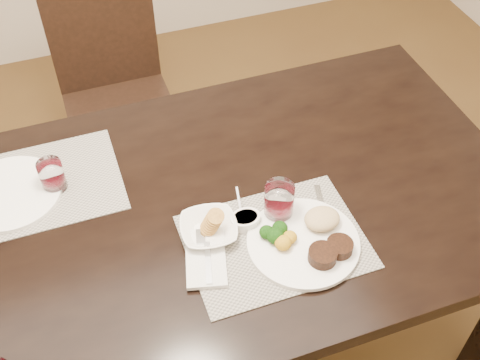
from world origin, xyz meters
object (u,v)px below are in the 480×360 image
object	(u,v)px
cracker_bowl	(209,229)
wine_glass_near	(279,203)
steak_knife	(334,223)
dinner_plate	(309,239)
far_plate	(10,193)
chair_far	(115,86)

from	to	relation	value
cracker_bowl	wine_glass_near	bearing A→B (deg)	-0.32
steak_knife	wine_glass_near	bearing A→B (deg)	161.67
wine_glass_near	steak_knife	bearing A→B (deg)	-32.35
cracker_bowl	steak_knife	bearing A→B (deg)	-14.21
steak_knife	wine_glass_near	size ratio (longest dim) A/B	2.00
dinner_plate	far_plate	bearing A→B (deg)	147.88
chair_far	dinner_plate	size ratio (longest dim) A/B	3.06
steak_knife	cracker_bowl	world-z (taller)	cracker_bowl
far_plate	chair_far	bearing A→B (deg)	60.68
steak_knife	dinner_plate	bearing A→B (deg)	-144.25
wine_glass_near	far_plate	distance (m)	0.75
dinner_plate	steak_knife	distance (m)	0.10
chair_far	far_plate	world-z (taller)	chair_far
chair_far	wine_glass_near	xyz separation A→B (m)	(0.28, -1.03, 0.30)
chair_far	far_plate	bearing A→B (deg)	-119.32
chair_far	dinner_plate	bearing A→B (deg)	-74.75
steak_knife	far_plate	xyz separation A→B (m)	(-0.81, 0.40, 0.00)
cracker_bowl	wine_glass_near	world-z (taller)	wine_glass_near
wine_glass_near	cracker_bowl	bearing A→B (deg)	179.68
far_plate	cracker_bowl	bearing A→B (deg)	-33.51
dinner_plate	far_plate	xyz separation A→B (m)	(-0.72, 0.44, -0.01)
cracker_bowl	far_plate	size ratio (longest dim) A/B	0.60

